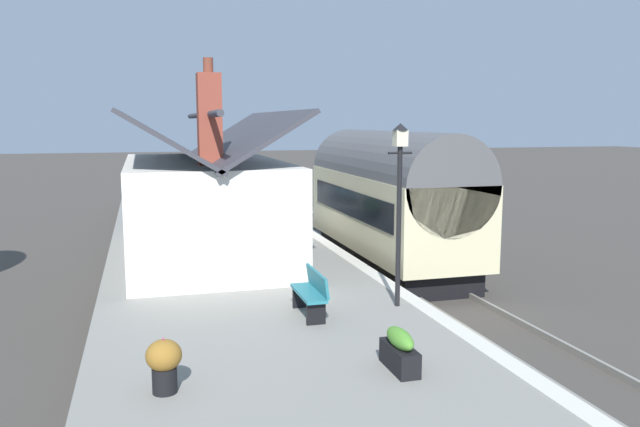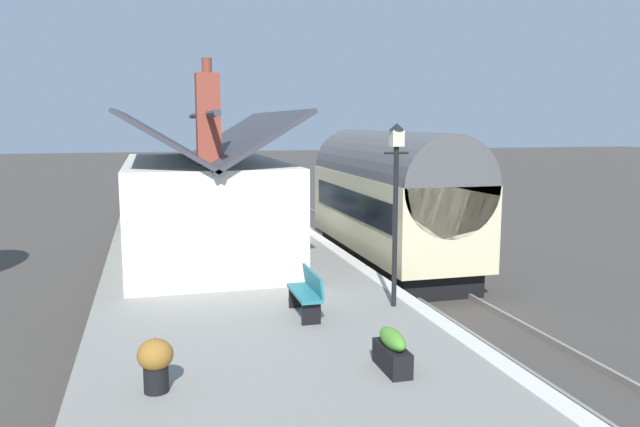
{
  "view_description": "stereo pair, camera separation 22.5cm",
  "coord_description": "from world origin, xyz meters",
  "px_view_note": "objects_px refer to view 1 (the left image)",
  "views": [
    {
      "loc": [
        -19.69,
        6.55,
        4.61
      ],
      "look_at": [
        -1.83,
        1.5,
        1.89
      ],
      "focal_mm": 35.27,
      "sensor_mm": 36.0,
      "label": 1
    },
    {
      "loc": [
        -19.75,
        6.33,
        4.61
      ],
      "look_at": [
        -1.83,
        1.5,
        1.89
      ],
      "focal_mm": 35.27,
      "sensor_mm": 36.0,
      "label": 2
    }
  ],
  "objects_px": {
    "train": "(390,199)",
    "bench_mid_platform": "(214,194)",
    "planter_bench_left": "(204,217)",
    "planter_edge_near": "(174,217)",
    "bench_platform_end": "(231,208)",
    "planter_edge_far": "(158,196)",
    "bench_by_lamp": "(225,198)",
    "lamp_post_platform": "(400,180)",
    "station_building": "(204,204)",
    "planter_under_sign": "(253,212)",
    "station_sign_board": "(259,185)",
    "planter_corner_building": "(164,362)",
    "bench_near_building": "(311,292)",
    "planter_by_door": "(400,350)",
    "planter_bench_right": "(155,206)"
  },
  "relations": [
    {
      "from": "bench_mid_platform",
      "to": "bench_near_building",
      "type": "relative_size",
      "value": 1.01
    },
    {
      "from": "bench_near_building",
      "to": "station_building",
      "type": "bearing_deg",
      "value": 13.2
    },
    {
      "from": "station_sign_board",
      "to": "planter_under_sign",
      "type": "bearing_deg",
      "value": 165.38
    },
    {
      "from": "planter_corner_building",
      "to": "planter_bench_left",
      "type": "relative_size",
      "value": 0.94
    },
    {
      "from": "planter_by_door",
      "to": "planter_bench_left",
      "type": "relative_size",
      "value": 1.03
    },
    {
      "from": "planter_bench_right",
      "to": "station_sign_board",
      "type": "xyz_separation_m",
      "value": [
        0.51,
        -4.13,
        0.67
      ]
    },
    {
      "from": "planter_bench_left",
      "to": "planter_edge_near",
      "type": "xyz_separation_m",
      "value": [
        -0.36,
        1.06,
        0.13
      ]
    },
    {
      "from": "planter_bench_left",
      "to": "station_sign_board",
      "type": "distance_m",
      "value": 3.47
    },
    {
      "from": "bench_platform_end",
      "to": "planter_edge_far",
      "type": "relative_size",
      "value": 1.53
    },
    {
      "from": "lamp_post_platform",
      "to": "train",
      "type": "bearing_deg",
      "value": -20.78
    },
    {
      "from": "planter_bench_right",
      "to": "planter_edge_near",
      "type": "xyz_separation_m",
      "value": [
        -2.13,
        -0.62,
        -0.11
      ]
    },
    {
      "from": "station_building",
      "to": "planter_corner_building",
      "type": "bearing_deg",
      "value": 170.91
    },
    {
      "from": "bench_by_lamp",
      "to": "lamp_post_platform",
      "type": "xyz_separation_m",
      "value": [
        -15.15,
        -1.57,
        2.1
      ]
    },
    {
      "from": "train",
      "to": "station_sign_board",
      "type": "distance_m",
      "value": 7.44
    },
    {
      "from": "train",
      "to": "lamp_post_platform",
      "type": "relative_size",
      "value": 2.34
    },
    {
      "from": "bench_platform_end",
      "to": "planter_corner_building",
      "type": "height_order",
      "value": "bench_platform_end"
    },
    {
      "from": "planter_edge_near",
      "to": "planter_corner_building",
      "type": "bearing_deg",
      "value": 176.58
    },
    {
      "from": "bench_by_lamp",
      "to": "planter_edge_near",
      "type": "relative_size",
      "value": 1.75
    },
    {
      "from": "bench_platform_end",
      "to": "planter_edge_near",
      "type": "distance_m",
      "value": 2.38
    },
    {
      "from": "bench_platform_end",
      "to": "train",
      "type": "bearing_deg",
      "value": -140.58
    },
    {
      "from": "train",
      "to": "bench_near_building",
      "type": "height_order",
      "value": "train"
    },
    {
      "from": "bench_mid_platform",
      "to": "planter_edge_far",
      "type": "bearing_deg",
      "value": 94.24
    },
    {
      "from": "planter_edge_far",
      "to": "bench_near_building",
      "type": "bearing_deg",
      "value": -171.96
    },
    {
      "from": "bench_platform_end",
      "to": "planter_bench_left",
      "type": "height_order",
      "value": "bench_platform_end"
    },
    {
      "from": "bench_platform_end",
      "to": "station_sign_board",
      "type": "relative_size",
      "value": 0.89
    },
    {
      "from": "train",
      "to": "planter_corner_building",
      "type": "xyz_separation_m",
      "value": [
        -9.71,
        7.27,
        -0.89
      ]
    },
    {
      "from": "station_building",
      "to": "planter_edge_far",
      "type": "relative_size",
      "value": 9.24
    },
    {
      "from": "planter_edge_far",
      "to": "planter_bench_right",
      "type": "distance_m",
      "value": 3.91
    },
    {
      "from": "planter_edge_near",
      "to": "planter_edge_far",
      "type": "bearing_deg",
      "value": 3.69
    },
    {
      "from": "train",
      "to": "planter_bench_left",
      "type": "xyz_separation_m",
      "value": [
        4.56,
        5.38,
        -1.05
      ]
    },
    {
      "from": "planter_by_door",
      "to": "lamp_post_platform",
      "type": "xyz_separation_m",
      "value": [
        3.11,
        -1.27,
        2.27
      ]
    },
    {
      "from": "train",
      "to": "bench_mid_platform",
      "type": "bearing_deg",
      "value": 22.67
    },
    {
      "from": "bench_platform_end",
      "to": "planter_bench_left",
      "type": "bearing_deg",
      "value": 121.88
    },
    {
      "from": "bench_mid_platform",
      "to": "station_sign_board",
      "type": "distance_m",
      "value": 3.91
    },
    {
      "from": "train",
      "to": "bench_by_lamp",
      "type": "bearing_deg",
      "value": 26.1
    },
    {
      "from": "train",
      "to": "planter_bench_right",
      "type": "distance_m",
      "value": 9.52
    },
    {
      "from": "planter_corner_building",
      "to": "planter_edge_near",
      "type": "relative_size",
      "value": 1.0
    },
    {
      "from": "bench_by_lamp",
      "to": "planter_under_sign",
      "type": "distance_m",
      "value": 4.35
    },
    {
      "from": "bench_near_building",
      "to": "planter_corner_building",
      "type": "bearing_deg",
      "value": 134.61
    },
    {
      "from": "planter_edge_near",
      "to": "station_sign_board",
      "type": "xyz_separation_m",
      "value": [
        2.64,
        -3.51,
        0.78
      ]
    },
    {
      "from": "planter_bench_left",
      "to": "station_sign_board",
      "type": "height_order",
      "value": "station_sign_board"
    },
    {
      "from": "planter_bench_left",
      "to": "train",
      "type": "bearing_deg",
      "value": -130.27
    },
    {
      "from": "planter_corner_building",
      "to": "station_sign_board",
      "type": "relative_size",
      "value": 0.52
    },
    {
      "from": "bench_near_building",
      "to": "station_sign_board",
      "type": "xyz_separation_m",
      "value": [
        13.73,
        -1.48,
        0.71
      ]
    },
    {
      "from": "planter_edge_near",
      "to": "station_sign_board",
      "type": "relative_size",
      "value": 0.52
    },
    {
      "from": "station_building",
      "to": "planter_under_sign",
      "type": "xyz_separation_m",
      "value": [
        4.87,
        -2.2,
        -0.99
      ]
    },
    {
      "from": "station_sign_board",
      "to": "planter_bench_left",
      "type": "bearing_deg",
      "value": 132.99
    },
    {
      "from": "lamp_post_platform",
      "to": "bench_by_lamp",
      "type": "bearing_deg",
      "value": 5.9
    },
    {
      "from": "planter_edge_near",
      "to": "planter_under_sign",
      "type": "bearing_deg",
      "value": -92.13
    },
    {
      "from": "planter_by_door",
      "to": "planter_corner_building",
      "type": "bearing_deg",
      "value": 87.7
    }
  ]
}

